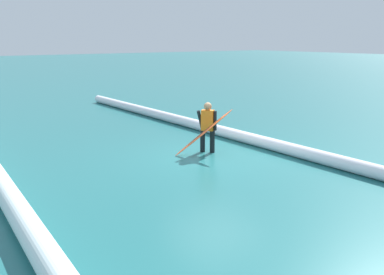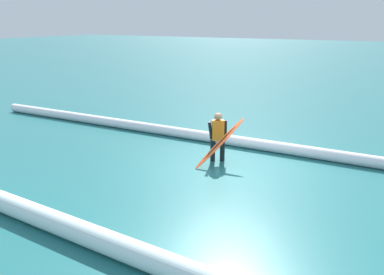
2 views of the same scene
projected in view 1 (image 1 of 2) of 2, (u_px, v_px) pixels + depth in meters
name	position (u px, v px, depth m)	size (l,w,h in m)	color
ground_plane	(214.00, 156.00, 12.03)	(149.36, 149.36, 0.00)	#206769
surfer	(208.00, 125.00, 12.24)	(0.44, 0.43, 1.42)	black
surfboard	(204.00, 133.00, 11.91)	(1.06, 1.48, 1.32)	#E55926
wave_crest_foreground	(214.00, 129.00, 14.65)	(0.35, 0.35, 18.49)	white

